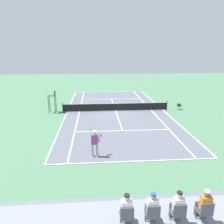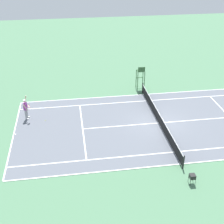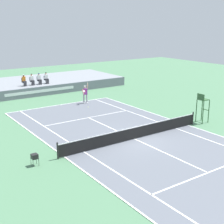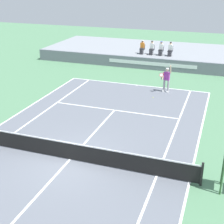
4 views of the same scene
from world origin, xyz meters
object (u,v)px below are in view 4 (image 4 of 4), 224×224
object	(u,v)px
tennis_ball	(153,98)
tennis_player	(166,79)
spectator_seated_0	(142,47)
spectator_seated_1	(152,48)
spectator_seated_2	(161,49)
spectator_seated_3	(170,49)

from	to	relation	value
tennis_ball	tennis_player	bearing A→B (deg)	69.10
spectator_seated_0	tennis_ball	distance (m)	9.40
spectator_seated_1	tennis_player	size ratio (longest dim) A/B	0.61
spectator_seated_2	spectator_seated_3	distance (m)	0.87
spectator_seated_2	tennis_ball	distance (m)	8.96
spectator_seated_0	spectator_seated_3	size ratio (longest dim) A/B	1.00
spectator_seated_0	spectator_seated_1	distance (m)	0.93
spectator_seated_0	tennis_ball	xyz separation A→B (m)	(3.11, -8.71, -1.65)
tennis_player	tennis_ball	world-z (taller)	tennis_player
spectator_seated_0	spectator_seated_3	xyz separation A→B (m)	(2.67, 0.00, 0.00)
spectator_seated_3	tennis_ball	world-z (taller)	spectator_seated_3
spectator_seated_3	spectator_seated_1	bearing A→B (deg)	180.00
spectator_seated_2	tennis_ball	world-z (taller)	spectator_seated_2
spectator_seated_0	spectator_seated_2	size ratio (longest dim) A/B	1.00
spectator_seated_2	tennis_ball	xyz separation A→B (m)	(1.30, -8.71, -1.65)
spectator_seated_0	spectator_seated_2	distance (m)	1.80
tennis_player	spectator_seated_2	bearing A→B (deg)	104.90
spectator_seated_1	tennis_player	xyz separation A→B (m)	(2.78, -7.15, -0.69)
spectator_seated_1	spectator_seated_3	distance (m)	1.74
spectator_seated_2	spectator_seated_3	world-z (taller)	same
spectator_seated_1	tennis_ball	bearing A→B (deg)	-75.95
spectator_seated_3	tennis_player	world-z (taller)	spectator_seated_3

